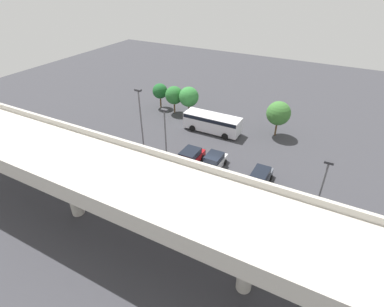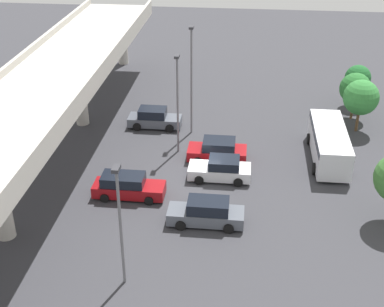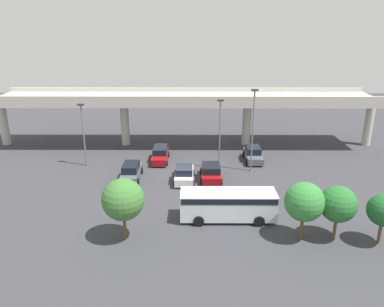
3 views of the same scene
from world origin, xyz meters
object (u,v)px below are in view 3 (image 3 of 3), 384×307
(parked_car_0, at_px, (131,172))
(lamp_post_mid_lot, at_px, (253,125))
(tree_front_left, at_px, (123,200))
(tree_front_right, at_px, (338,204))
(parked_car_2, at_px, (184,174))
(shuttle_bus, at_px, (228,203))
(parked_car_4, at_px, (253,154))
(parked_car_3, at_px, (211,172))
(lamp_post_by_overpass, at_px, (83,130))
(parked_car_1, at_px, (160,154))
(tree_front_far_right, at_px, (384,210))
(lamp_post_near_aisle, at_px, (220,129))
(tree_front_centre, at_px, (304,202))

(parked_car_0, bearing_deg, lamp_post_mid_lot, -79.64)
(tree_front_left, distance_m, tree_front_right, 15.93)
(parked_car_2, bearing_deg, shuttle_bus, -154.51)
(parked_car_4, relative_size, shuttle_bus, 0.58)
(parked_car_2, height_order, parked_car_4, parked_car_4)
(parked_car_0, distance_m, parked_car_4, 14.82)
(parked_car_2, xyz_separation_m, parked_car_3, (2.79, 0.41, 0.03))
(parked_car_0, relative_size, lamp_post_by_overpass, 0.66)
(parked_car_1, height_order, tree_front_far_right, tree_front_far_right)
(parked_car_0, bearing_deg, lamp_post_by_overpass, 55.85)
(tree_front_left, bearing_deg, parked_car_2, 69.26)
(lamp_post_near_aisle, distance_m, tree_front_centre, 15.69)
(parked_car_1, distance_m, lamp_post_mid_lot, 11.77)
(parked_car_2, distance_m, tree_front_left, 12.18)
(parked_car_2, bearing_deg, lamp_post_by_overpass, 68.41)
(parked_car_3, xyz_separation_m, tree_front_far_right, (11.96, -12.16, 1.95))
(lamp_post_by_overpass, distance_m, tree_front_left, 17.33)
(tree_front_left, bearing_deg, parked_car_4, 54.74)
(parked_car_3, relative_size, tree_front_left, 0.93)
(tree_front_left, height_order, tree_front_right, tree_front_left)
(tree_front_left, bearing_deg, parked_car_0, 96.75)
(parked_car_3, relative_size, lamp_post_by_overpass, 0.62)
(parked_car_1, bearing_deg, tree_front_left, -3.93)
(lamp_post_by_overpass, xyz_separation_m, tree_front_right, (23.19, -15.58, -1.44))
(lamp_post_by_overpass, height_order, tree_front_centre, lamp_post_by_overpass)
(lamp_post_mid_lot, bearing_deg, parked_car_0, -169.64)
(parked_car_0, xyz_separation_m, tree_front_left, (1.39, -11.71, 2.45))
(tree_front_far_right, bearing_deg, parked_car_1, 134.74)
(lamp_post_near_aisle, distance_m, lamp_post_by_overpass, 15.37)
(parked_car_2, height_order, parked_car_3, parked_car_3)
(parked_car_1, bearing_deg, tree_front_far_right, 44.74)
(parked_car_2, relative_size, tree_front_far_right, 1.13)
(parked_car_2, xyz_separation_m, lamp_post_by_overpass, (-11.48, 4.55, 3.54))
(lamp_post_mid_lot, bearing_deg, lamp_post_near_aisle, 169.02)
(parked_car_2, relative_size, lamp_post_by_overpass, 0.62)
(parked_car_1, bearing_deg, parked_car_2, 26.04)
(lamp_post_mid_lot, bearing_deg, lamp_post_by_overpass, 175.09)
(parked_car_3, relative_size, tree_front_centre, 0.99)
(tree_front_centre, distance_m, tree_front_right, 2.55)
(lamp_post_near_aisle, bearing_deg, parked_car_1, 159.32)
(parked_car_4, relative_size, lamp_post_by_overpass, 0.63)
(parked_car_3, distance_m, tree_front_far_right, 17.17)
(parked_car_2, distance_m, shuttle_bus, 8.96)
(lamp_post_by_overpass, relative_size, tree_front_right, 1.71)
(parked_car_4, distance_m, tree_front_far_right, 19.30)
(lamp_post_mid_lot, bearing_deg, shuttle_bus, -107.70)
(tree_front_centre, xyz_separation_m, tree_front_right, (2.54, 0.04, -0.21))
(tree_front_right, bearing_deg, parked_car_2, 136.70)
(parked_car_1, distance_m, tree_front_far_right, 25.35)
(lamp_post_near_aisle, relative_size, tree_front_right, 1.87)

